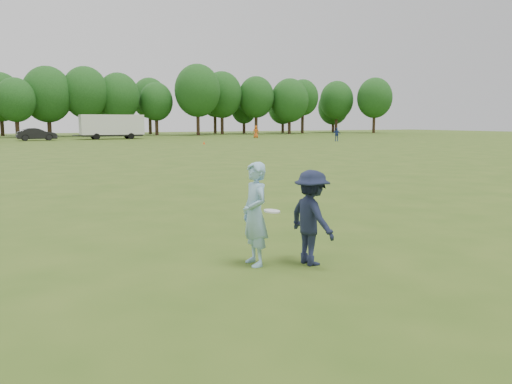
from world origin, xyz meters
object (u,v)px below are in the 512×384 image
player_far_c (256,132)px  field_cone (204,143)px  thrower (255,214)px  defender (312,218)px  player_far_b (337,134)px  car_f (37,134)px  cargo_trailer (112,126)px

player_far_c → field_cone: bearing=66.4°
thrower → defender: thrower is taller
player_far_b → player_far_c: size_ratio=0.91×
car_f → player_far_c: bearing=-103.2°
player_far_b → field_cone: (-16.88, -0.32, -0.65)m
cargo_trailer → defender: bearing=-98.1°
defender → player_far_b: bearing=-40.4°
car_f → field_cone: size_ratio=15.32×
defender → player_far_b: size_ratio=1.00×
player_far_c → cargo_trailer: size_ratio=0.19×
defender → thrower: bearing=61.9°
player_far_b → cargo_trailer: bearing=175.2°
car_f → cargo_trailer: (9.23, 0.93, 1.02)m
car_f → field_cone: (14.67, -18.51, -0.61)m
thrower → field_cone: thrower is taller
thrower → player_far_b: bearing=144.4°
thrower → defender: (0.86, -0.39, -0.07)m
player_far_c → car_f: 28.24m
cargo_trailer → player_far_b: bearing=-40.6°
defender → field_cone: 43.76m
thrower → cargo_trailer: size_ratio=0.19×
defender → player_far_c: size_ratio=0.91×
cargo_trailer → car_f: bearing=-174.2°
thrower → player_far_b: 52.18m
field_cone → cargo_trailer: (-5.44, 19.44, 1.63)m
car_f → field_cone: bearing=-146.1°
player_far_c → car_f: player_far_c is taller
player_far_c → field_cone: size_ratio=5.83×
defender → field_cone: bearing=-22.6°
thrower → car_f: 59.55m
player_far_b → cargo_trailer: (-22.32, 19.13, 0.98)m
car_f → field_cone: 23.63m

